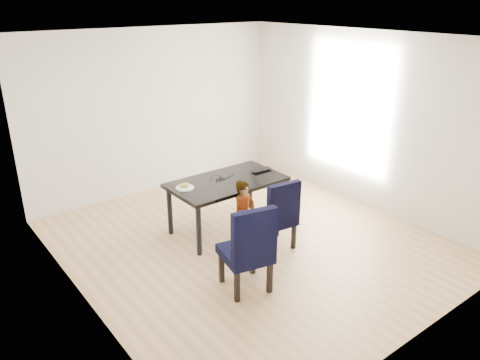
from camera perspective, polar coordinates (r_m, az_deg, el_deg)
floor at (r=6.47m, az=1.09°, el=-7.57°), size 4.50×5.00×0.01m
ceiling at (r=5.67m, az=1.29°, el=17.09°), size 4.50×5.00×0.01m
wall_back at (r=7.97m, az=-10.30°, el=8.21°), size 4.50×0.01×2.70m
wall_front at (r=4.41m, az=22.10°, el=-4.23°), size 4.50×0.01×2.70m
wall_left at (r=4.92m, az=-19.73°, el=-1.19°), size 0.01×5.00×2.70m
wall_right at (r=7.50m, az=14.84°, el=7.01°), size 0.01×5.00×2.70m
dining_table at (r=6.65m, az=-1.58°, el=-3.05°), size 1.60×0.90×0.75m
chair_left at (r=5.29m, az=0.65°, el=-8.05°), size 0.62×0.63×1.07m
chair_right at (r=6.17m, az=4.22°, el=-4.01°), size 0.52×0.54×0.97m
child at (r=6.02m, az=0.49°, el=-4.56°), size 0.40×0.30×0.99m
plate at (r=6.28m, az=-6.73°, el=-0.95°), size 0.25×0.25×0.01m
sandwich at (r=6.28m, az=-6.80°, el=-0.61°), size 0.17×0.12×0.06m
laptop at (r=6.90m, az=2.40°, el=1.34°), size 0.33×0.22×0.03m
cable_tangle at (r=6.52m, az=-2.37°, el=0.01°), size 0.17×0.17×0.01m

